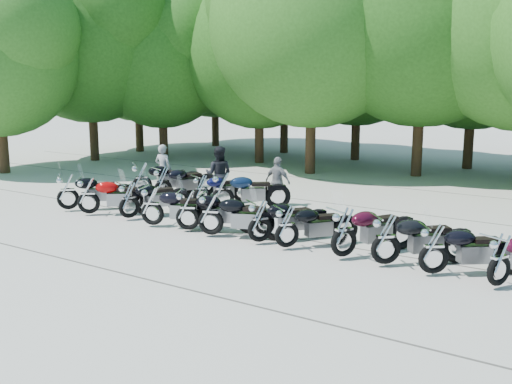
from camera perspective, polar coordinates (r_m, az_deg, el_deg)
The scene contains 30 objects.
ground at distance 15.07m, azimuth -3.14°, elevation -5.01°, with size 90.00×90.00×0.00m, color gray.
tree_0 at distance 34.45m, azimuth -11.31°, elevation 12.87°, with size 7.50×7.50×9.21m.
tree_1 at distance 30.85m, azimuth -9.02°, elevation 12.48°, with size 6.97×6.97×8.55m.
tree_2 at distance 29.21m, azimuth 0.32°, elevation 13.20°, with size 7.31×7.31×8.97m.
tree_3 at distance 26.03m, azimuth 5.40°, elevation 15.66°, with size 8.70×8.70×10.67m.
tree_4 at distance 26.15m, azimuth 15.71°, elevation 15.99°, with size 9.13×9.13×11.20m.
tree_9 at distance 36.71m, azimuth -3.98°, elevation 13.01°, with size 7.59×7.59×9.32m.
tree_10 at distance 33.28m, azimuth 2.76°, elevation 13.49°, with size 7.78×7.78×9.55m.
tree_11 at distance 30.72m, azimuth 9.72°, elevation 13.27°, with size 7.56×7.56×9.28m.
tree_12 at distance 28.98m, azimuth 20.17°, elevation 13.39°, with size 7.88×7.88×9.67m.
tree_17 at distance 31.20m, azimuth -15.63°, elevation 14.00°, with size 8.31×8.31×10.20m.
motorcycle_0 at distance 19.48m, azimuth -17.50°, elevation 0.14°, with size 0.72×2.35×1.33m, color black, non-canonical shape.
motorcycle_1 at distance 18.69m, azimuth -15.68°, elevation -0.20°, with size 0.71×2.35×1.33m, color #9C0506, non-canonical shape.
motorcycle_2 at distance 17.85m, azimuth -12.00°, elevation -0.61°, with size 0.69×2.27×1.28m, color black, non-canonical shape.
motorcycle_3 at distance 16.85m, azimuth -9.86°, elevation -1.16°, with size 0.71×2.32×1.31m, color black, non-canonical shape.
motorcycle_4 at distance 16.19m, azimuth -6.51°, elevation -1.57°, with size 0.70×2.31×1.30m, color black, non-canonical shape.
motorcycle_5 at distance 15.60m, azimuth -4.32°, elevation -1.96°, with size 0.72×2.35×1.33m, color black, non-canonical shape.
motorcycle_6 at distance 14.91m, azimuth 0.37°, elevation -2.64°, with size 0.69×2.25×1.27m, color black, non-canonical shape.
motorcycle_7 at distance 14.46m, azimuth 2.97°, elevation -3.17°, with size 0.66×2.18×1.23m, color black, non-canonical shape.
motorcycle_8 at distance 13.82m, azimuth 8.39°, elevation -3.65°, with size 0.74×2.42×1.37m, color black, non-canonical shape.
motorcycle_9 at distance 13.43m, azimuth 12.30°, elevation -4.25°, with size 0.72×2.38×1.34m, color black, non-canonical shape.
motorcycle_10 at distance 13.06m, azimuth 16.60°, elevation -5.06°, with size 0.69×2.25×1.27m, color black, non-canonical shape.
motorcycle_11 at distance 12.74m, azimuth 22.19°, elevation -5.86°, with size 0.68×2.22×1.26m, color #35071A, non-canonical shape.
motorcycle_12 at distance 21.09m, azimuth -10.82°, elevation 1.33°, with size 0.75×2.46×1.39m, color black, non-canonical shape.
motorcycle_13 at distance 20.40m, azimuth -8.87°, elevation 0.96°, with size 0.71×2.33×1.32m, color black, non-canonical shape.
motorcycle_14 at distance 19.35m, azimuth -5.20°, elevation 0.30°, with size 0.63×2.08×1.18m, color #0D103C, non-canonical shape.
motorcycle_15 at distance 18.67m, azimuth -3.16°, elevation 0.24°, with size 0.74×2.42×1.37m, color #0B1934, non-canonical shape.
rider_0 at distance 21.69m, azimuth -8.82°, elevation 2.17°, with size 0.65×0.43×1.78m, color gray.
rider_1 at distance 19.95m, azimuth -3.57°, elevation 1.69°, with size 0.92×0.72×1.89m, color black.
rider_2 at distance 19.35m, azimuth 2.09°, elevation 1.00°, with size 0.95×0.39×1.61m, color gray.
Camera 1 is at (8.63, -11.65, 4.11)m, focal length 42.00 mm.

